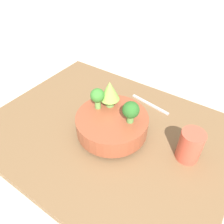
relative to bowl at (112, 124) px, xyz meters
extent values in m
plane|color=beige|center=(0.02, -0.01, -0.07)|extent=(6.00, 6.00, 0.00)
cube|color=brown|center=(0.02, -0.01, -0.06)|extent=(0.83, 0.65, 0.03)
cylinder|color=brown|center=(0.00, 0.00, -0.04)|extent=(0.11, 0.11, 0.01)
cylinder|color=brown|center=(0.00, 0.00, 0.00)|extent=(0.24, 0.24, 0.06)
cylinder|color=#609347|center=(-0.06, -0.01, 0.05)|extent=(0.02, 0.02, 0.03)
sphere|color=#286023|center=(-0.06, -0.01, 0.08)|extent=(0.05, 0.05, 0.05)
cylinder|color=#6BA34C|center=(0.07, -0.01, 0.05)|extent=(0.02, 0.02, 0.03)
sphere|color=#387A2D|center=(0.07, -0.01, 0.08)|extent=(0.05, 0.05, 0.05)
cylinder|color=#6BA34C|center=(0.04, -0.04, 0.05)|extent=(0.03, 0.03, 0.03)
cone|color=#84AD47|center=(0.04, -0.04, 0.09)|extent=(0.07, 0.07, 0.07)
cylinder|color=#C64C38|center=(-0.25, -0.05, 0.01)|extent=(0.07, 0.07, 0.10)
cube|color=silver|center=(-0.04, -0.21, -0.04)|extent=(0.17, 0.04, 0.01)
camera|label=1|loc=(-0.29, 0.43, 0.51)|focal=35.00mm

